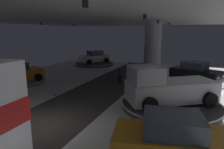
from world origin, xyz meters
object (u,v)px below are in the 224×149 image
(display_platform_far_right, at_px, (195,83))
(display_car_near_right, at_px, (175,141))
(display_platform_mid_left, at_px, (18,83))
(pickup_truck_mid_right, at_px, (166,88))
(display_platform_deep_left, at_px, (94,63))
(display_car_mid_left, at_px, (17,74))
(display_car_far_right, at_px, (195,72))
(visitor_walking_near, at_px, (120,73))
(column_right, at_px, (152,55))
(display_platform_mid_right, at_px, (170,105))
(display_car_deep_left, at_px, (94,57))

(display_platform_far_right, bearing_deg, display_car_near_right, -92.97)
(display_platform_mid_left, bearing_deg, pickup_truck_mid_right, -3.13)
(display_platform_deep_left, bearing_deg, display_car_mid_left, -95.11)
(display_platform_far_right, distance_m, display_car_mid_left, 15.75)
(display_car_far_right, relative_size, display_car_mid_left, 1.00)
(pickup_truck_mid_right, height_order, display_car_far_right, pickup_truck_mid_right)
(display_car_far_right, distance_m, display_platform_deep_left, 14.86)
(display_platform_deep_left, bearing_deg, visitor_walking_near, -50.34)
(display_platform_mid_left, bearing_deg, display_platform_far_right, 22.67)
(column_right, bearing_deg, display_car_near_right, -74.44)
(display_platform_mid_right, bearing_deg, display_car_deep_left, 132.44)
(display_platform_deep_left, bearing_deg, display_car_near_right, -55.85)
(display_platform_mid_right, bearing_deg, visitor_walking_near, 137.07)
(display_car_near_right, bearing_deg, column_right, 105.56)
(pickup_truck_mid_right, distance_m, display_platform_mid_left, 12.90)
(pickup_truck_mid_right, bearing_deg, display_platform_far_right, 76.18)
(pickup_truck_mid_right, xyz_separation_m, display_platform_deep_left, (-11.71, 13.24, -1.15))
(display_platform_far_right, bearing_deg, pickup_truck_mid_right, -103.82)
(pickup_truck_mid_right, height_order, display_platform_mid_left, pickup_truck_mid_right)
(display_platform_mid_right, xyz_separation_m, display_car_mid_left, (-13.10, 0.49, 0.83))
(display_car_far_right, bearing_deg, visitor_walking_near, -163.58)
(display_car_mid_left, distance_m, display_platform_deep_left, 12.65)
(display_platform_mid_left, distance_m, display_platform_deep_left, 12.59)
(column_right, distance_m, visitor_walking_near, 3.51)
(pickup_truck_mid_right, relative_size, display_car_deep_left, 1.22)
(column_right, bearing_deg, display_platform_mid_left, -160.41)
(display_platform_far_right, bearing_deg, display_car_far_right, 152.77)
(display_platform_mid_left, height_order, display_car_deep_left, display_car_deep_left)
(column_right, distance_m, display_car_deep_left, 13.24)
(display_car_mid_left, distance_m, visitor_walking_near, 9.09)
(display_car_far_right, bearing_deg, display_platform_mid_left, -157.24)
(pickup_truck_mid_right, bearing_deg, display_car_deep_left, 131.41)
(display_car_near_right, relative_size, display_platform_deep_left, 0.81)
(display_platform_mid_right, bearing_deg, display_platform_deep_left, 132.53)
(display_platform_mid_right, bearing_deg, display_platform_mid_left, 177.73)
(display_platform_mid_left, bearing_deg, display_car_mid_left, -112.11)
(column_right, height_order, display_car_mid_left, column_right)
(column_right, height_order, display_car_far_right, column_right)
(display_car_near_right, bearing_deg, display_car_mid_left, 155.85)
(column_right, height_order, display_platform_deep_left, column_right)
(column_right, relative_size, display_car_mid_left, 1.20)
(display_car_deep_left, bearing_deg, visitor_walking_near, -50.50)
(visitor_walking_near, bearing_deg, display_platform_deep_left, 129.66)
(display_platform_mid_left, bearing_deg, display_car_far_right, 22.76)
(display_car_mid_left, bearing_deg, pickup_truck_mid_right, -3.00)
(pickup_truck_mid_right, relative_size, display_car_near_right, 1.24)
(column_right, bearing_deg, display_platform_far_right, 31.57)
(display_platform_far_right, relative_size, display_car_far_right, 1.19)
(display_platform_mid_right, distance_m, display_platform_mid_left, 13.10)
(display_platform_mid_right, distance_m, display_platform_far_right, 6.72)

